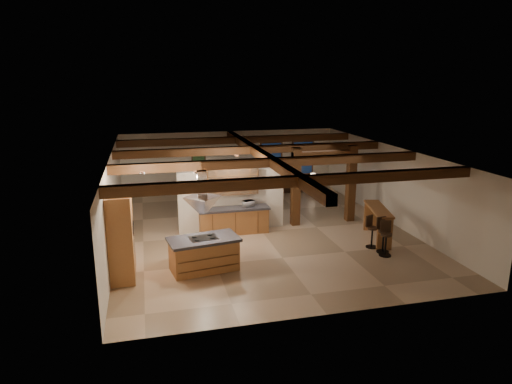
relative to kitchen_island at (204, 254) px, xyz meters
The scene contains 23 objects.
ground 3.73m from the kitchen_island, 48.68° to the left, with size 12.00×12.00×0.00m, color tan.
room_walls 3.91m from the kitchen_island, 48.68° to the left, with size 12.00×12.00×12.00m.
ceiling_beams 4.33m from the kitchen_island, 48.68° to the left, with size 10.00×12.00×0.28m.
timber_posts 6.06m from the kitchen_island, 33.54° to the left, with size 2.50×0.30×2.90m.
partition_wall 3.63m from the kitchen_island, 66.28° to the left, with size 3.80×0.18×2.20m, color silver.
pantry_cabinet 2.34m from the kitchen_island, behind, with size 0.67×1.60×2.40m.
back_counter 3.22m from the kitchen_island, 63.49° to the left, with size 2.50×0.66×0.94m.
upper_display_cabinet 3.67m from the kitchen_island, 65.00° to the left, with size 1.80×0.36×0.95m.
range_hood 1.29m from the kitchen_island, 90.00° to the right, with size 1.10×1.10×1.40m.
back_windows 10.21m from the kitchen_island, 58.97° to the left, with size 2.70×0.07×1.70m.
framed_art 8.84m from the kitchen_island, 83.85° to the left, with size 0.65×0.05×0.85m.
recessed_cans 2.52m from the kitchen_island, 96.41° to the left, with size 3.16×2.46×0.03m.
kitchen_island is the anchor object (origin of this frame).
dining_table 6.45m from the kitchen_island, 70.61° to the left, with size 1.89×1.05×0.66m, color #3B1C0E.
sofa 9.54m from the kitchen_island, 60.21° to the left, with size 2.13×0.83×0.62m, color black.
microwave 3.53m from the kitchen_island, 55.74° to the left, with size 0.39×0.27×0.22m, color #B7B6BB.
bar_counter 6.14m from the kitchen_island, 10.41° to the left, with size 1.04×2.17×1.11m.
side_table 9.87m from the kitchen_island, 51.06° to the left, with size 0.45×0.45×0.56m, color #3A200E.
table_lamp 9.87m from the kitchen_island, 51.06° to the left, with size 0.30×0.30×0.36m.
bar_stool_a 5.59m from the kitchen_island, ahead, with size 0.40×0.41×1.10m.
bar_stool_b 5.63m from the kitchen_island, ahead, with size 0.39×0.40×1.12m.
bar_stool_c 5.51m from the kitchen_island, ahead, with size 0.39×0.40×1.04m.
dining_chairs 6.45m from the kitchen_island, 70.61° to the left, with size 2.60×2.60×1.30m.
Camera 1 is at (-3.91, -14.91, 5.42)m, focal length 32.00 mm.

